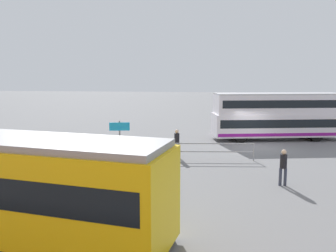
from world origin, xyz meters
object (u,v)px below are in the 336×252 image
(pedestrian_near_railing, at_px, (177,141))
(pedestrian_crossing, at_px, (283,165))
(double_decker_bus, at_px, (277,116))
(info_sign, at_px, (120,131))

(pedestrian_near_railing, height_order, pedestrian_crossing, pedestrian_near_railing)
(double_decker_bus, relative_size, info_sign, 4.59)
(pedestrian_near_railing, distance_m, pedestrian_crossing, 7.44)
(double_decker_bus, distance_m, info_sign, 13.14)
(pedestrian_near_railing, bearing_deg, double_decker_bus, -135.59)
(pedestrian_near_railing, xyz_separation_m, info_sign, (3.65, 0.02, 0.57))
(pedestrian_near_railing, relative_size, pedestrian_crossing, 1.03)
(double_decker_bus, bearing_deg, info_sign, 33.28)
(pedestrian_near_railing, height_order, info_sign, info_sign)
(pedestrian_crossing, distance_m, info_sign, 10.42)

